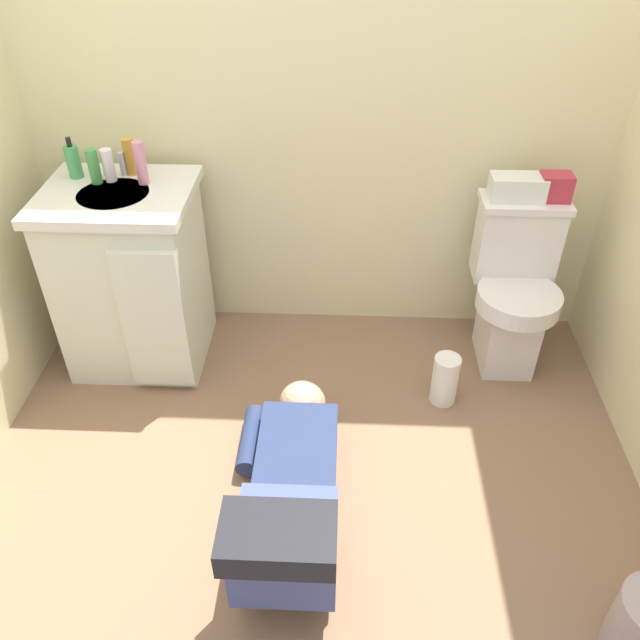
{
  "coord_description": "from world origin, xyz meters",
  "views": [
    {
      "loc": [
        0.11,
        -1.61,
        1.94
      ],
      "look_at": [
        0.03,
        0.33,
        0.45
      ],
      "focal_mm": 35.77,
      "sensor_mm": 36.0,
      "label": 1
    }
  ],
  "objects_px": {
    "toilet": "(513,289)",
    "bottle_amber": "(130,157)",
    "vanity_cabinet": "(133,277)",
    "toiletry_bag": "(555,187)",
    "faucet": "(122,164)",
    "tissue_box": "(517,187)",
    "bottle_green": "(94,166)",
    "bottle_pink": "(141,163)",
    "person_plumber": "(290,495)",
    "paper_towel_roll": "(445,380)",
    "soap_dispenser": "(73,161)",
    "bottle_white": "(108,165)"
  },
  "relations": [
    {
      "from": "toilet",
      "to": "bottle_amber",
      "type": "bearing_deg",
      "value": 176.23
    },
    {
      "from": "toilet",
      "to": "vanity_cabinet",
      "type": "bearing_deg",
      "value": -177.97
    },
    {
      "from": "toiletry_bag",
      "to": "faucet",
      "type": "bearing_deg",
      "value": -179.91
    },
    {
      "from": "faucet",
      "to": "bottle_amber",
      "type": "height_order",
      "value": "bottle_amber"
    },
    {
      "from": "tissue_box",
      "to": "bottle_green",
      "type": "bearing_deg",
      "value": -177.53
    },
    {
      "from": "tissue_box",
      "to": "bottle_pink",
      "type": "distance_m",
      "value": 1.51
    },
    {
      "from": "toilet",
      "to": "bottle_green",
      "type": "distance_m",
      "value": 1.81
    },
    {
      "from": "person_plumber",
      "to": "tissue_box",
      "type": "relative_size",
      "value": 4.84
    },
    {
      "from": "toilet",
      "to": "toiletry_bag",
      "type": "bearing_deg",
      "value": 40.77
    },
    {
      "from": "toiletry_bag",
      "to": "paper_towel_roll",
      "type": "distance_m",
      "value": 0.9
    },
    {
      "from": "toilet",
      "to": "tissue_box",
      "type": "height_order",
      "value": "tissue_box"
    },
    {
      "from": "vanity_cabinet",
      "to": "soap_dispenser",
      "type": "relative_size",
      "value": 4.94
    },
    {
      "from": "toilet",
      "to": "soap_dispenser",
      "type": "bearing_deg",
      "value": 177.89
    },
    {
      "from": "vanity_cabinet",
      "to": "bottle_amber",
      "type": "xyz_separation_m",
      "value": [
        0.03,
        0.16,
        0.48
      ]
    },
    {
      "from": "vanity_cabinet",
      "to": "person_plumber",
      "type": "relative_size",
      "value": 0.77
    },
    {
      "from": "tissue_box",
      "to": "soap_dispenser",
      "type": "height_order",
      "value": "soap_dispenser"
    },
    {
      "from": "faucet",
      "to": "toilet",
      "type": "bearing_deg",
      "value": -3.05
    },
    {
      "from": "bottle_green",
      "to": "bottle_amber",
      "type": "distance_m",
      "value": 0.15
    },
    {
      "from": "toilet",
      "to": "bottle_white",
      "type": "distance_m",
      "value": 1.76
    },
    {
      "from": "soap_dispenser",
      "to": "paper_towel_roll",
      "type": "distance_m",
      "value": 1.76
    },
    {
      "from": "bottle_amber",
      "to": "toilet",
      "type": "bearing_deg",
      "value": -3.77
    },
    {
      "from": "bottle_amber",
      "to": "bottle_pink",
      "type": "relative_size",
      "value": 0.87
    },
    {
      "from": "bottle_green",
      "to": "bottle_pink",
      "type": "relative_size",
      "value": 0.81
    },
    {
      "from": "toilet",
      "to": "paper_towel_roll",
      "type": "xyz_separation_m",
      "value": [
        -0.3,
        -0.32,
        -0.25
      ]
    },
    {
      "from": "paper_towel_roll",
      "to": "bottle_pink",
      "type": "bearing_deg",
      "value": 164.69
    },
    {
      "from": "bottle_green",
      "to": "paper_towel_roll",
      "type": "height_order",
      "value": "bottle_green"
    },
    {
      "from": "toilet",
      "to": "paper_towel_roll",
      "type": "bearing_deg",
      "value": -133.2
    },
    {
      "from": "person_plumber",
      "to": "bottle_pink",
      "type": "distance_m",
      "value": 1.4
    },
    {
      "from": "vanity_cabinet",
      "to": "toilet",
      "type": "bearing_deg",
      "value": 2.03
    },
    {
      "from": "person_plumber",
      "to": "soap_dispenser",
      "type": "distance_m",
      "value": 1.57
    },
    {
      "from": "toilet",
      "to": "tissue_box",
      "type": "bearing_deg",
      "value": 116.43
    },
    {
      "from": "toilet",
      "to": "toiletry_bag",
      "type": "distance_m",
      "value": 0.46
    },
    {
      "from": "toiletry_bag",
      "to": "soap_dispenser",
      "type": "distance_m",
      "value": 1.94
    },
    {
      "from": "faucet",
      "to": "tissue_box",
      "type": "distance_m",
      "value": 1.6
    },
    {
      "from": "bottle_green",
      "to": "bottle_pink",
      "type": "bearing_deg",
      "value": 1.23
    },
    {
      "from": "toiletry_bag",
      "to": "paper_towel_roll",
      "type": "height_order",
      "value": "toiletry_bag"
    },
    {
      "from": "toiletry_bag",
      "to": "bottle_white",
      "type": "xyz_separation_m",
      "value": [
        -1.79,
        -0.05,
        0.08
      ]
    },
    {
      "from": "bottle_white",
      "to": "soap_dispenser",
      "type": "bearing_deg",
      "value": 169.58
    },
    {
      "from": "faucet",
      "to": "bottle_pink",
      "type": "bearing_deg",
      "value": -33.67
    },
    {
      "from": "vanity_cabinet",
      "to": "bottle_white",
      "type": "xyz_separation_m",
      "value": [
        -0.04,
        0.1,
        0.47
      ]
    },
    {
      "from": "person_plumber",
      "to": "bottle_pink",
      "type": "relative_size",
      "value": 6.18
    },
    {
      "from": "bottle_pink",
      "to": "paper_towel_roll",
      "type": "xyz_separation_m",
      "value": [
        1.25,
        -0.34,
        -0.79
      ]
    },
    {
      "from": "toiletry_bag",
      "to": "bottle_white",
      "type": "height_order",
      "value": "bottle_white"
    },
    {
      "from": "faucet",
      "to": "tissue_box",
      "type": "bearing_deg",
      "value": 0.1
    },
    {
      "from": "bottle_pink",
      "to": "bottle_white",
      "type": "bearing_deg",
      "value": 172.47
    },
    {
      "from": "toiletry_bag",
      "to": "bottle_amber",
      "type": "xyz_separation_m",
      "value": [
        -1.72,
        0.02,
        0.09
      ]
    },
    {
      "from": "faucet",
      "to": "paper_towel_roll",
      "type": "xyz_separation_m",
      "value": [
        1.35,
        -0.41,
        -0.75
      ]
    },
    {
      "from": "vanity_cabinet",
      "to": "paper_towel_roll",
      "type": "height_order",
      "value": "vanity_cabinet"
    },
    {
      "from": "bottle_pink",
      "to": "paper_towel_roll",
      "type": "relative_size",
      "value": 0.74
    },
    {
      "from": "faucet",
      "to": "bottle_green",
      "type": "distance_m",
      "value": 0.12
    }
  ]
}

